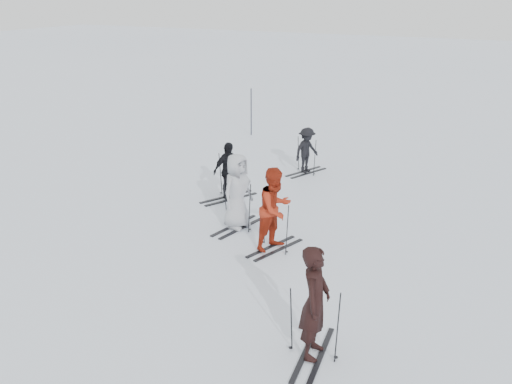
# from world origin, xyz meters

# --- Properties ---
(ground) EXTENTS (120.00, 120.00, 0.00)m
(ground) POSITION_xyz_m (0.00, 0.00, 0.00)
(ground) COLOR silver
(ground) RESTS_ON ground
(skier_near_dark) EXTENTS (0.56, 0.78, 1.98)m
(skier_near_dark) POSITION_xyz_m (3.23, -3.32, 0.99)
(skier_near_dark) COLOR black
(skier_near_dark) RESTS_ON ground
(skier_red) EXTENTS (1.01, 1.15, 1.98)m
(skier_red) POSITION_xyz_m (0.93, 0.14, 0.99)
(skier_red) COLOR maroon
(skier_red) RESTS_ON ground
(skier_grey) EXTENTS (0.80, 1.05, 1.94)m
(skier_grey) POSITION_xyz_m (-0.46, 0.86, 0.97)
(skier_grey) COLOR #A6AAB0
(skier_grey) RESTS_ON ground
(skier_uphill_left) EXTENTS (0.81, 1.05, 1.66)m
(skier_uphill_left) POSITION_xyz_m (-1.70, 2.60, 0.83)
(skier_uphill_left) COLOR black
(skier_uphill_left) RESTS_ON ground
(skier_uphill_far) EXTENTS (0.88, 1.11, 1.50)m
(skier_uphill_far) POSITION_xyz_m (-0.58, 5.88, 0.75)
(skier_uphill_far) COLOR black
(skier_uphill_far) RESTS_ON ground
(skis_near_dark) EXTENTS (1.86, 1.14, 1.28)m
(skis_near_dark) POSITION_xyz_m (3.23, -3.32, 0.64)
(skis_near_dark) COLOR black
(skis_near_dark) RESTS_ON ground
(skis_red) EXTENTS (1.88, 1.37, 1.23)m
(skis_red) POSITION_xyz_m (0.93, 0.14, 0.62)
(skis_red) COLOR black
(skis_red) RESTS_ON ground
(skis_grey) EXTENTS (1.93, 1.28, 1.30)m
(skis_grey) POSITION_xyz_m (-0.46, 0.86, 0.65)
(skis_grey) COLOR black
(skis_grey) RESTS_ON ground
(skis_uphill_left) EXTENTS (2.09, 1.71, 1.35)m
(skis_uphill_left) POSITION_xyz_m (-1.70, 2.60, 0.67)
(skis_uphill_left) COLOR black
(skis_uphill_left) RESTS_ON ground
(skis_uphill_far) EXTENTS (1.89, 1.46, 1.22)m
(skis_uphill_far) POSITION_xyz_m (-0.58, 5.88, 0.61)
(skis_uphill_far) COLOR black
(skis_uphill_far) RESTS_ON ground
(piste_marker) EXTENTS (0.06, 0.06, 1.93)m
(piste_marker) POSITION_xyz_m (-4.51, 9.58, 0.97)
(piste_marker) COLOR black
(piste_marker) RESTS_ON ground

